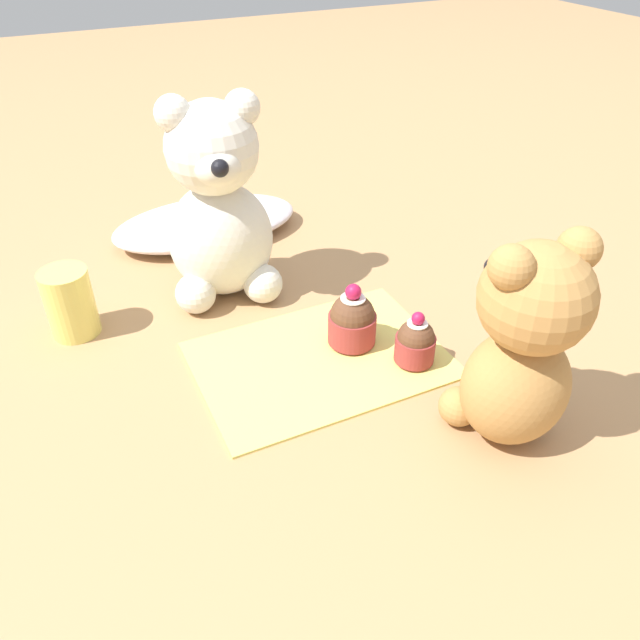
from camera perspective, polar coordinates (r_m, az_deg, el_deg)
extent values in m
plane|color=tan|center=(0.70, 0.00, -3.73)|extent=(4.00, 4.00, 0.00)
cube|color=#E0D166|center=(0.70, 0.00, -3.54)|extent=(0.27, 0.19, 0.01)
ellipsoid|color=silver|center=(0.96, -10.38, 8.78)|extent=(0.28, 0.15, 0.04)
ellipsoid|color=silver|center=(0.79, -9.02, 7.32)|extent=(0.15, 0.13, 0.15)
sphere|color=silver|center=(0.75, -9.87, 15.24)|extent=(0.11, 0.11, 0.11)
ellipsoid|color=silver|center=(0.71, -9.33, 13.63)|extent=(0.06, 0.05, 0.04)
sphere|color=black|center=(0.69, -9.14, 13.54)|extent=(0.02, 0.02, 0.02)
sphere|color=silver|center=(0.73, -13.31, 17.91)|extent=(0.04, 0.04, 0.04)
sphere|color=silver|center=(0.74, -7.14, 18.72)|extent=(0.04, 0.04, 0.04)
sphere|color=silver|center=(0.78, -11.30, 2.39)|extent=(0.05, 0.05, 0.05)
sphere|color=silver|center=(0.79, -5.25, 3.34)|extent=(0.05, 0.05, 0.05)
ellipsoid|color=#B78447|center=(0.61, 17.37, -5.83)|extent=(0.10, 0.09, 0.12)
sphere|color=#B78447|center=(0.55, 19.16, 1.91)|extent=(0.10, 0.10, 0.10)
ellipsoid|color=#B78447|center=(0.57, 16.57, 3.37)|extent=(0.05, 0.04, 0.04)
sphere|color=black|center=(0.58, 15.59, 4.68)|extent=(0.02, 0.02, 0.02)
sphere|color=#B78447|center=(0.55, 22.59, 6.04)|extent=(0.04, 0.04, 0.04)
sphere|color=#B78447|center=(0.51, 17.09, 4.64)|extent=(0.04, 0.04, 0.04)
sphere|color=#B78447|center=(0.67, 17.27, -5.85)|extent=(0.04, 0.04, 0.04)
sphere|color=#B78447|center=(0.63, 12.56, -7.71)|extent=(0.04, 0.04, 0.04)
cylinder|color=#993333|center=(0.71, 2.94, -0.74)|extent=(0.06, 0.06, 0.03)
sphere|color=brown|center=(0.70, 2.98, 0.41)|extent=(0.05, 0.05, 0.05)
cylinder|color=white|center=(0.69, 3.04, 2.00)|extent=(0.03, 0.03, 0.00)
sphere|color=#B71947|center=(0.68, 3.06, 2.58)|extent=(0.02, 0.02, 0.02)
cylinder|color=#993333|center=(0.69, 8.66, -2.58)|extent=(0.04, 0.04, 0.03)
sphere|color=brown|center=(0.68, 8.77, -1.61)|extent=(0.04, 0.04, 0.04)
cylinder|color=white|center=(0.67, 8.91, -0.33)|extent=(0.02, 0.02, 0.00)
sphere|color=#B71947|center=(0.67, 8.96, 0.14)|extent=(0.01, 0.01, 0.01)
cylinder|color=#EADB66|center=(0.77, -21.90, 1.47)|extent=(0.06, 0.06, 0.08)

